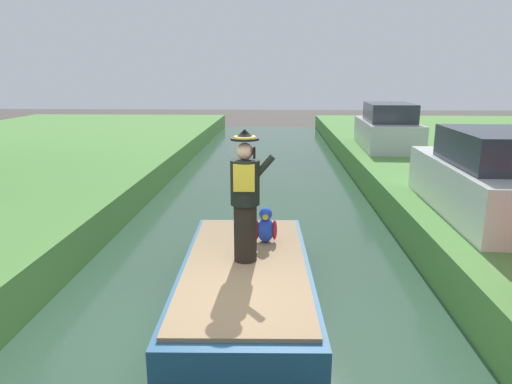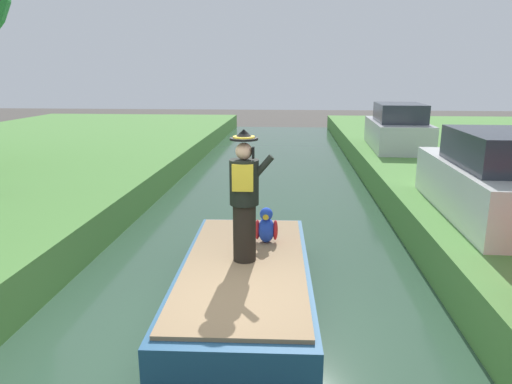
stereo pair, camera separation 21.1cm
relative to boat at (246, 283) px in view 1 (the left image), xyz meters
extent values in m
plane|color=#4C4742|center=(0.00, -1.10, -0.40)|extent=(80.00, 80.00, 0.00)
cube|color=#33513D|center=(0.00, -1.10, -0.35)|extent=(5.61, 48.00, 0.10)
cube|color=#23517A|center=(0.00, 0.00, -0.02)|extent=(1.94, 4.26, 0.56)
cube|color=#997A56|center=(0.00, 0.00, 0.28)|extent=(1.78, 3.92, 0.05)
cylinder|color=black|center=(-0.01, 0.09, 0.72)|extent=(0.32, 0.32, 0.82)
cylinder|color=black|center=(-0.01, 0.09, 1.44)|extent=(0.40, 0.40, 0.62)
cube|color=gold|center=(-0.01, -0.10, 1.54)|extent=(0.28, 0.06, 0.36)
sphere|color=#DBA884|center=(-0.01, 0.09, 1.86)|extent=(0.23, 0.23, 0.23)
cylinder|color=black|center=(-0.01, 0.09, 2.03)|extent=(0.38, 0.38, 0.03)
cone|color=black|center=(-0.01, 0.09, 2.10)|extent=(0.26, 0.26, 0.12)
cylinder|color=gold|center=(-0.01, 0.09, 2.05)|extent=(0.29, 0.29, 0.02)
cylinder|color=black|center=(0.21, 0.05, 1.62)|extent=(0.38, 0.09, 0.43)
cube|color=black|center=(0.12, 0.03, 1.85)|extent=(0.03, 0.08, 0.15)
ellipsoid|color=blue|center=(0.26, 0.83, 0.51)|extent=(0.26, 0.32, 0.40)
sphere|color=blue|center=(0.26, 0.79, 0.78)|extent=(0.20, 0.20, 0.20)
cone|color=yellow|center=(0.26, 0.69, 0.77)|extent=(0.09, 0.09, 0.09)
ellipsoid|color=red|center=(0.12, 0.83, 0.51)|extent=(0.08, 0.20, 0.32)
ellipsoid|color=red|center=(0.40, 0.83, 0.51)|extent=(0.08, 0.20, 0.32)
cube|color=white|center=(4.19, 2.20, 0.89)|extent=(1.78, 4.03, 0.90)
cube|color=#2D333D|center=(4.19, 2.00, 1.64)|extent=(1.49, 2.23, 0.60)
cube|color=#B7B7BC|center=(4.19, 10.04, 0.89)|extent=(1.86, 4.06, 0.90)
cube|color=#2D333D|center=(4.19, 9.84, 1.64)|extent=(1.53, 2.26, 0.60)
camera|label=1|loc=(0.41, -6.01, 2.85)|focal=32.46mm
camera|label=2|loc=(0.62, -6.00, 2.85)|focal=32.46mm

